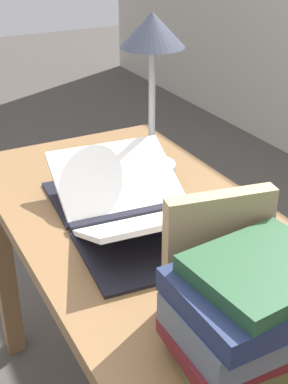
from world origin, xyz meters
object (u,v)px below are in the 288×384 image
(open_book, at_px, (133,207))
(reading_lamp, at_px, (152,48))
(book_standing_upright, at_px, (218,251))
(book_stack_tall, at_px, (259,310))
(coffee_mug, at_px, (217,258))

(open_book, xyz_separation_m, reading_lamp, (-0.23, 0.17, 0.31))
(open_book, bearing_deg, book_standing_upright, 4.30)
(reading_lamp, bearing_deg, book_stack_tall, -15.20)
(book_standing_upright, xyz_separation_m, coffee_mug, (-0.06, 0.04, -0.06))
(reading_lamp, relative_size, coffee_mug, 3.64)
(book_stack_tall, bearing_deg, reading_lamp, 164.80)
(open_book, distance_m, book_standing_upright, 0.36)
(reading_lamp, bearing_deg, coffee_mug, -14.71)
(book_stack_tall, height_order, coffee_mug, book_stack_tall)
(open_book, height_order, book_stack_tall, book_stack_tall)
(book_stack_tall, bearing_deg, coffee_mug, 163.52)
(book_stack_tall, bearing_deg, book_standing_upright, 173.73)
(book_standing_upright, height_order, coffee_mug, book_standing_upright)
(book_stack_tall, xyz_separation_m, coffee_mug, (-0.20, 0.06, -0.04))
(coffee_mug, bearing_deg, book_stack_tall, -16.48)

